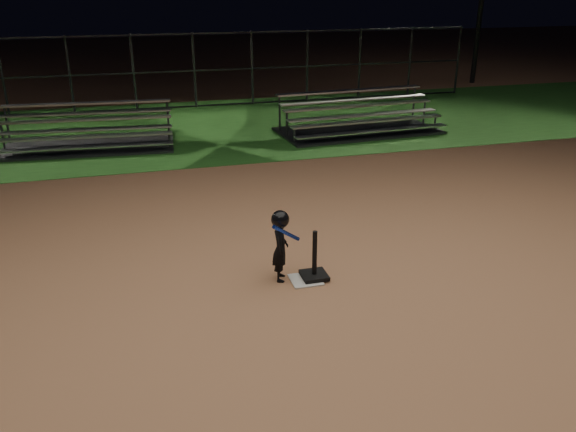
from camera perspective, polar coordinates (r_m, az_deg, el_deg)
The scene contains 8 objects.
ground at distance 8.87m, azimuth 1.72°, elevation -6.26°, with size 80.00×80.00×0.00m, color #A36C49.
grass_strip at distance 18.09m, azimuth -7.65°, elevation 8.53°, with size 60.00×8.00×0.01m, color #20541B.
home_plate at distance 8.86m, azimuth 1.72°, elevation -6.19°, with size 0.45×0.45×0.02m, color beige.
batting_tee at distance 8.85m, azimuth 2.56°, elevation -5.15°, with size 0.38×0.38×0.75m.
child_batter at distance 8.64m, azimuth -0.74°, elevation -2.68°, with size 0.49×0.52×1.11m.
bleacher_left at distance 16.55m, azimuth -18.75°, elevation 7.04°, with size 4.53×2.46×1.07m.
bleacher_right at distance 17.39m, azimuth 6.84°, elevation 8.78°, with size 4.71×2.54×1.12m.
backstop_fence at distance 20.79m, azimuth -9.05°, elevation 13.72°, with size 20.08×0.08×2.50m.
Camera 1 is at (-2.32, -7.44, 4.22)m, focal length 36.75 mm.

